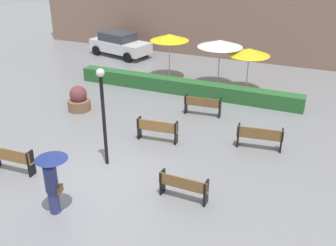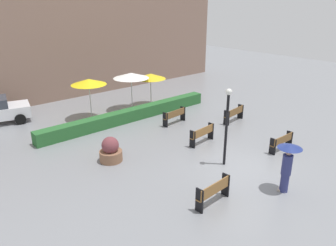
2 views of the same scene
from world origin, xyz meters
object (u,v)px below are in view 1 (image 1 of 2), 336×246
(bench_back_row, at_px, (203,104))
(patio_umbrella_white, at_px, (220,44))
(bench_near_left, at_px, (12,158))
(patio_umbrella_yellow, at_px, (169,37))
(lamp_post, at_px, (103,107))
(planter_pot, at_px, (79,100))
(parked_car, at_px, (120,44))
(patio_umbrella_yellow_far, at_px, (249,52))
(bench_mid_center, at_px, (157,129))
(bench_near_right, at_px, (183,186))
(pedestrian_with_umbrella, at_px, (52,176))
(bench_far_right, at_px, (260,136))

(bench_back_row, distance_m, patio_umbrella_white, 4.29)
(bench_near_left, bearing_deg, patio_umbrella_yellow, 84.25)
(bench_near_left, xyz_separation_m, lamp_post, (2.69, 1.74, 1.66))
(bench_near_left, xyz_separation_m, planter_pot, (-1.01, 5.43, -0.04))
(parked_car, bearing_deg, bench_near_left, -75.04)
(lamp_post, xyz_separation_m, patio_umbrella_yellow, (-1.56, 9.48, 0.16))
(patio_umbrella_yellow, relative_size, patio_umbrella_yellow_far, 1.11)
(bench_mid_center, xyz_separation_m, patio_umbrella_yellow_far, (1.99, 6.87, 1.58))
(patio_umbrella_yellow_far, bearing_deg, lamp_post, -107.88)
(bench_near_right, distance_m, pedestrian_with_umbrella, 3.90)
(bench_back_row, distance_m, patio_umbrella_yellow, 5.62)
(patio_umbrella_yellow, height_order, parked_car, patio_umbrella_yellow)
(bench_back_row, xyz_separation_m, bench_mid_center, (-0.85, -3.10, 0.02))
(bench_mid_center, xyz_separation_m, patio_umbrella_yellow, (-2.52, 7.21, 1.83))
(bench_back_row, relative_size, pedestrian_with_umbrella, 0.87)
(patio_umbrella_white, distance_m, parked_car, 8.74)
(lamp_post, relative_size, patio_umbrella_yellow, 1.39)
(patio_umbrella_white, bearing_deg, pedestrian_with_umbrella, -96.20)
(bench_near_left, bearing_deg, bench_near_right, 7.93)
(pedestrian_with_umbrella, relative_size, patio_umbrella_yellow, 0.77)
(bench_back_row, relative_size, bench_far_right, 0.97)
(patio_umbrella_yellow, bearing_deg, pedestrian_with_umbrella, -82.56)
(bench_near_left, height_order, patio_umbrella_yellow, patio_umbrella_yellow)
(bench_near_right, bearing_deg, pedestrian_with_umbrella, -147.44)
(planter_pot, relative_size, patio_umbrella_yellow_far, 0.52)
(patio_umbrella_white, bearing_deg, bench_mid_center, -93.55)
(bench_near_left, distance_m, bench_far_right, 8.99)
(bench_mid_center, bearing_deg, parked_car, 125.94)
(patio_umbrella_yellow_far, distance_m, parked_car, 10.16)
(planter_pot, bearing_deg, pedestrian_with_umbrella, -60.47)
(bench_near_left, bearing_deg, lamp_post, 32.91)
(bench_near_right, distance_m, patio_umbrella_white, 10.48)
(bench_far_right, distance_m, planter_pot, 8.52)
(planter_pot, bearing_deg, patio_umbrella_yellow_far, 39.33)
(bench_far_right, bearing_deg, pedestrian_with_umbrella, -127.38)
(bench_far_right, height_order, patio_umbrella_white, patio_umbrella_white)
(bench_near_left, bearing_deg, bench_mid_center, 47.74)
(bench_far_right, distance_m, parked_car, 14.69)
(lamp_post, relative_size, patio_umbrella_yellow_far, 1.54)
(bench_mid_center, xyz_separation_m, lamp_post, (-0.95, -2.27, 1.67))
(bench_near_right, xyz_separation_m, patio_umbrella_yellow, (-4.85, 10.39, 1.88))
(planter_pot, height_order, patio_umbrella_yellow_far, patio_umbrella_yellow_far)
(lamp_post, bearing_deg, patio_umbrella_yellow_far, 72.12)
(pedestrian_with_umbrella, distance_m, patio_umbrella_yellow, 12.60)
(patio_umbrella_yellow, xyz_separation_m, parked_car, (-4.96, 3.11, -1.56))
(bench_mid_center, height_order, planter_pot, planter_pot)
(bench_back_row, distance_m, bench_near_right, 6.45)
(bench_far_right, height_order, lamp_post, lamp_post)
(patio_umbrella_yellow, bearing_deg, parked_car, 147.91)
(bench_near_left, bearing_deg, planter_pot, 100.58)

